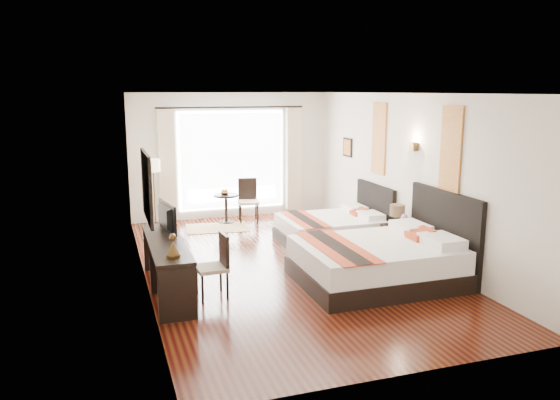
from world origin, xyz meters
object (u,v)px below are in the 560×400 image
object	(u,v)px
television	(162,218)
window_chair	(248,209)
bed_near	(382,260)
console_desk	(167,267)
vase	(404,228)
floor_lamp	(153,170)
table_lamp	(397,212)
desk_chair	(213,278)
side_table	(226,209)
fruit_bowl	(225,193)
nightstand	(400,242)
bed_far	(334,228)

from	to	relation	value
television	window_chair	world-z (taller)	television
bed_near	console_desk	size ratio (longest dim) A/B	1.07
vase	floor_lamp	size ratio (longest dim) A/B	0.10
table_lamp	bed_near	bearing A→B (deg)	-128.86
desk_chair	side_table	world-z (taller)	desk_chair
fruit_bowl	nightstand	bearing A→B (deg)	-56.10
bed_far	television	xyz separation A→B (m)	(-3.32, -1.12, 0.69)
bed_far	desk_chair	world-z (taller)	bed_far
vase	console_desk	xyz separation A→B (m)	(-3.97, -0.23, -0.20)
floor_lamp	side_table	distance (m)	1.77
side_table	fruit_bowl	size ratio (longest dim) A/B	3.14
side_table	bed_far	bearing A→B (deg)	-53.39
vase	side_table	world-z (taller)	vase
desk_chair	vase	bearing A→B (deg)	-173.03
bed_near	nightstand	distance (m)	1.31
bed_far	desk_chair	bearing A→B (deg)	-143.44
table_lamp	console_desk	world-z (taller)	table_lamp
bed_near	floor_lamp	xyz separation A→B (m)	(-2.91, 4.43, 0.88)
console_desk	television	distance (m)	0.81
television	floor_lamp	xyz separation A→B (m)	(0.19, 3.30, 0.25)
vase	desk_chair	distance (m)	3.44
floor_lamp	vase	bearing A→B (deg)	-43.95
console_desk	television	xyz separation A→B (m)	(0.02, 0.55, 0.60)
fruit_bowl	television	bearing A→B (deg)	-117.13
bed_far	nightstand	world-z (taller)	bed_far
bed_far	side_table	world-z (taller)	bed_far
floor_lamp	fruit_bowl	distance (m)	1.59
television	side_table	distance (m)	3.76
table_lamp	desk_chair	world-z (taller)	table_lamp
bed_near	bed_far	size ratio (longest dim) A/B	1.24
fruit_bowl	window_chair	xyz separation A→B (m)	(0.52, -0.01, -0.37)
bed_near	fruit_bowl	world-z (taller)	bed_near
table_lamp	side_table	xyz separation A→B (m)	(-2.27, 3.32, -0.47)
console_desk	television	size ratio (longest dim) A/B	2.88
nightstand	window_chair	xyz separation A→B (m)	(-1.78, 3.42, 0.01)
nightstand	vase	bearing A→B (deg)	-101.47
console_desk	table_lamp	bearing A→B (deg)	7.33
fruit_bowl	table_lamp	bearing A→B (deg)	-55.16
window_chair	side_table	bearing A→B (deg)	-83.21
bed_near	console_desk	world-z (taller)	bed_near
vase	bed_far	bearing A→B (deg)	113.59
nightstand	side_table	bearing A→B (deg)	123.46
desk_chair	bed_near	bearing A→B (deg)	172.27
console_desk	bed_far	bearing A→B (deg)	26.53
side_table	television	bearing A→B (deg)	-117.45
fruit_bowl	window_chair	bearing A→B (deg)	-1.36
television	fruit_bowl	distance (m)	3.69
floor_lamp	side_table	world-z (taller)	floor_lamp
side_table	window_chair	xyz separation A→B (m)	(0.49, -0.02, -0.03)
console_desk	side_table	distance (m)	4.21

